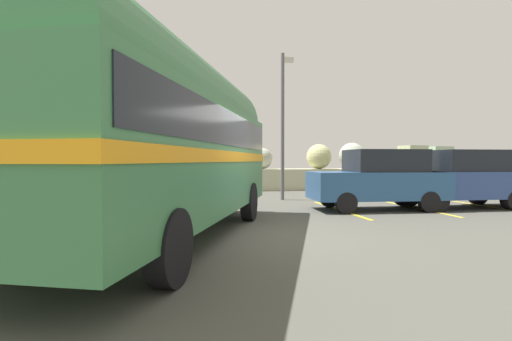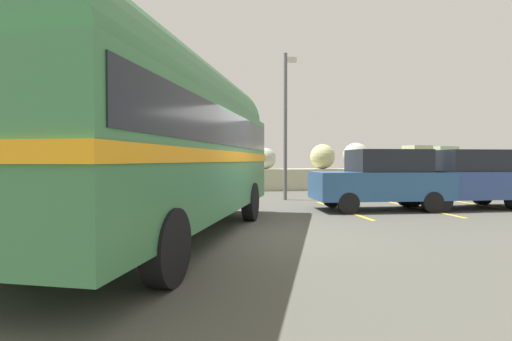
{
  "view_description": "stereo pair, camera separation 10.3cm",
  "coord_description": "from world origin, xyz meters",
  "px_view_note": "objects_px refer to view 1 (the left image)",
  "views": [
    {
      "loc": [
        -1.28,
        -7.72,
        1.56
      ],
      "look_at": [
        0.01,
        -0.59,
        1.36
      ],
      "focal_mm": 26.95,
      "sensor_mm": 36.0,
      "label": 1
    },
    {
      "loc": [
        -1.17,
        -7.74,
        1.56
      ],
      "look_at": [
        0.01,
        -0.59,
        1.36
      ],
      "focal_mm": 26.95,
      "sensor_mm": 36.0,
      "label": 2
    }
  ],
  "objects_px": {
    "vintage_coach": "(167,134)",
    "lamp_post": "(283,117)",
    "parked_car_middle": "(462,178)",
    "parked_car_nearest": "(379,179)"
  },
  "relations": [
    {
      "from": "vintage_coach",
      "to": "lamp_post",
      "type": "bearing_deg",
      "value": 79.63
    },
    {
      "from": "parked_car_middle",
      "to": "lamp_post",
      "type": "xyz_separation_m",
      "value": [
        -5.01,
        3.59,
        2.26
      ]
    },
    {
      "from": "parked_car_nearest",
      "to": "lamp_post",
      "type": "height_order",
      "value": "lamp_post"
    },
    {
      "from": "vintage_coach",
      "to": "parked_car_nearest",
      "type": "height_order",
      "value": "vintage_coach"
    },
    {
      "from": "parked_car_nearest",
      "to": "parked_car_middle",
      "type": "height_order",
      "value": "same"
    },
    {
      "from": "parked_car_middle",
      "to": "lamp_post",
      "type": "distance_m",
      "value": 6.56
    },
    {
      "from": "parked_car_nearest",
      "to": "parked_car_middle",
      "type": "xyz_separation_m",
      "value": [
        2.84,
        -0.08,
        0.0
      ]
    },
    {
      "from": "lamp_post",
      "to": "vintage_coach",
      "type": "bearing_deg",
      "value": -120.21
    },
    {
      "from": "vintage_coach",
      "to": "parked_car_middle",
      "type": "xyz_separation_m",
      "value": [
        9.07,
        3.38,
        -1.08
      ]
    },
    {
      "from": "vintage_coach",
      "to": "parked_car_nearest",
      "type": "xyz_separation_m",
      "value": [
        6.22,
        3.46,
        -1.08
      ]
    }
  ]
}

